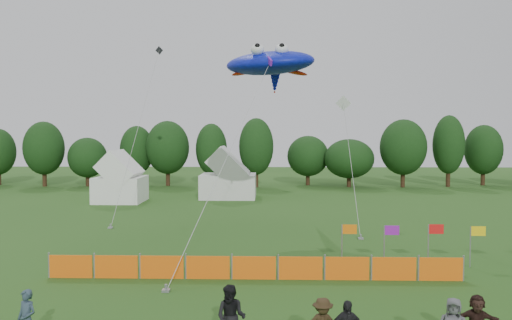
{
  "coord_description": "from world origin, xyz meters",
  "views": [
    {
      "loc": [
        0.55,
        -14.55,
        6.28
      ],
      "look_at": [
        0.0,
        6.0,
        5.2
      ],
      "focal_mm": 35.0,
      "sensor_mm": 36.0,
      "label": 1
    }
  ],
  "objects_px": {
    "tent_left": "(120,181)",
    "spectator_b": "(231,317)",
    "tent_right": "(228,178)",
    "stingray_kite": "(270,65)",
    "spectator_a": "(27,320)",
    "barrier_fence": "(254,268)"
  },
  "relations": [
    {
      "from": "tent_left",
      "to": "spectator_b",
      "type": "xyz_separation_m",
      "value": [
        12.64,
        -31.25,
        -0.98
      ]
    },
    {
      "from": "tent_right",
      "to": "tent_left",
      "type": "bearing_deg",
      "value": -162.25
    },
    {
      "from": "tent_left",
      "to": "tent_right",
      "type": "height_order",
      "value": "tent_right"
    },
    {
      "from": "stingray_kite",
      "to": "spectator_b",
      "type": "bearing_deg",
      "value": -93.42
    },
    {
      "from": "tent_left",
      "to": "spectator_b",
      "type": "relative_size",
      "value": 2.29
    },
    {
      "from": "spectator_b",
      "to": "tent_left",
      "type": "bearing_deg",
      "value": 127.09
    },
    {
      "from": "spectator_a",
      "to": "tent_right",
      "type": "bearing_deg",
      "value": 107.52
    },
    {
      "from": "tent_right",
      "to": "spectator_a",
      "type": "xyz_separation_m",
      "value": [
        -3.04,
        -34.53,
        -1.05
      ]
    },
    {
      "from": "barrier_fence",
      "to": "spectator_a",
      "type": "relative_size",
      "value": 10.16
    },
    {
      "from": "tent_left",
      "to": "barrier_fence",
      "type": "height_order",
      "value": "tent_left"
    },
    {
      "from": "tent_right",
      "to": "spectator_b",
      "type": "xyz_separation_m",
      "value": [
        2.9,
        -34.36,
        -0.99
      ]
    },
    {
      "from": "tent_left",
      "to": "stingray_kite",
      "type": "height_order",
      "value": "stingray_kite"
    },
    {
      "from": "tent_left",
      "to": "barrier_fence",
      "type": "xyz_separation_m",
      "value": [
        13.08,
        -24.23,
        -1.43
      ]
    },
    {
      "from": "barrier_fence",
      "to": "spectator_a",
      "type": "height_order",
      "value": "spectator_a"
    },
    {
      "from": "barrier_fence",
      "to": "tent_right",
      "type": "bearing_deg",
      "value": 96.98
    },
    {
      "from": "tent_left",
      "to": "stingray_kite",
      "type": "distance_m",
      "value": 20.39
    },
    {
      "from": "spectator_b",
      "to": "stingray_kite",
      "type": "distance_m",
      "value": 21.63
    },
    {
      "from": "tent_right",
      "to": "barrier_fence",
      "type": "relative_size",
      "value": 0.3
    },
    {
      "from": "tent_left",
      "to": "spectator_a",
      "type": "relative_size",
      "value": 2.45
    },
    {
      "from": "spectator_a",
      "to": "barrier_fence",
      "type": "bearing_deg",
      "value": 70.94
    },
    {
      "from": "barrier_fence",
      "to": "stingray_kite",
      "type": "bearing_deg",
      "value": 86.7
    },
    {
      "from": "tent_right",
      "to": "spectator_a",
      "type": "distance_m",
      "value": 34.68
    }
  ]
}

